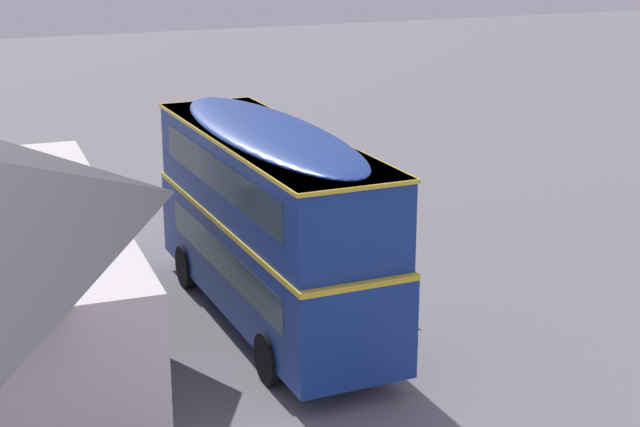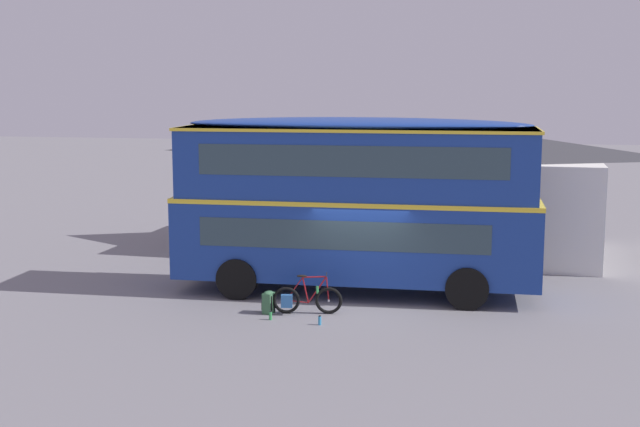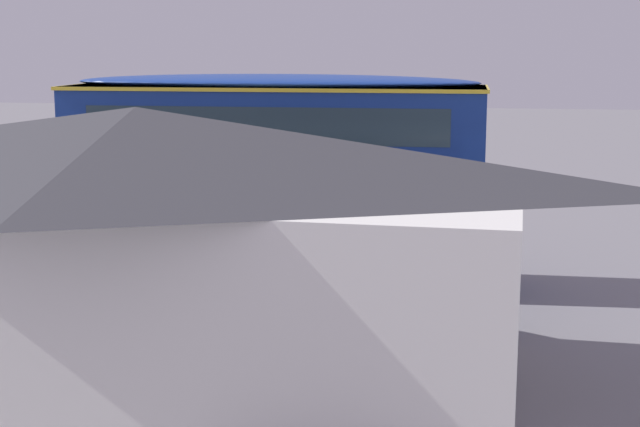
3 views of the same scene
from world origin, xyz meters
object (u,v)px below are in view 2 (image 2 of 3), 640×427
Objects in this scene: backpack_on_ground at (269,302)px; water_bottle_blue_sports at (320,321)px; double_decker_bus at (356,197)px; touring_bicycle at (305,299)px; water_bottle_green_metal at (270,316)px.

water_bottle_blue_sports is (1.45, -0.77, -0.19)m from backpack_on_ground.
double_decker_bus reaches higher than water_bottle_blue_sports.
double_decker_bus is at bearing 68.52° from touring_bicycle.
touring_bicycle is 1.08m from water_bottle_blue_sports.
water_bottle_blue_sports is 1.28m from water_bottle_green_metal.
water_bottle_green_metal is at bearing -71.08° from backpack_on_ground.
water_bottle_green_metal is (-1.26, 0.20, -0.01)m from water_bottle_blue_sports.
water_bottle_green_metal is (-0.71, -0.69, -0.27)m from touring_bicycle.
backpack_on_ground is 1.65m from water_bottle_blue_sports.
backpack_on_ground reaches higher than water_bottle_blue_sports.
water_bottle_blue_sports is at bearing -58.26° from touring_bicycle.
double_decker_bus reaches higher than backpack_on_ground.
double_decker_bus is 4.26m from water_bottle_green_metal.
touring_bicycle is at bearing 44.16° from water_bottle_green_metal.
backpack_on_ground is at bearing -172.26° from touring_bicycle.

